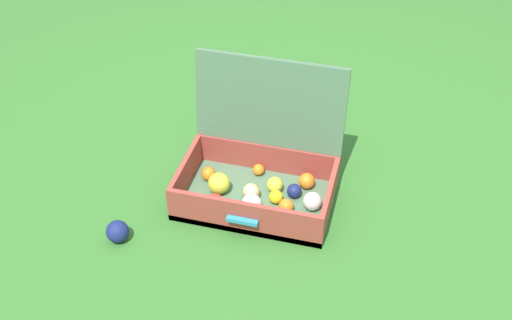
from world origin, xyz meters
name	(u,v)px	position (x,y,z in m)	size (l,w,h in m)	color
ground_plane	(268,200)	(0.00, 0.00, 0.00)	(16.00, 16.00, 0.00)	#336B28
open_suitcase	(260,173)	(-0.04, 0.02, 0.11)	(0.55, 0.42, 0.48)	#4C7051
stray_ball_on_grass	(118,232)	(-0.45, -0.33, 0.04)	(0.08, 0.08, 0.08)	navy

